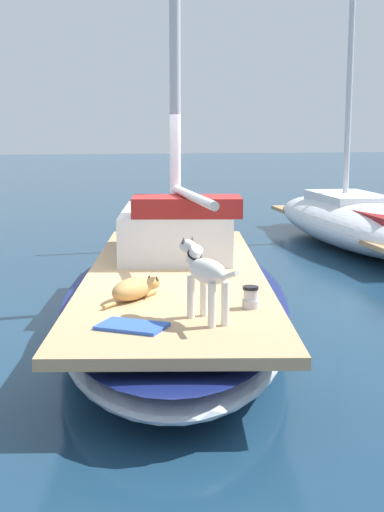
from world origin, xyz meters
The scene contains 8 objects.
ground_plane centered at (0.00, 0.00, 0.00)m, with size 120.00×120.00×0.00m, color navy.
sailboat_main centered at (0.00, 0.00, 0.34)m, with size 3.80×7.57×0.66m.
cabin_house centered at (0.22, 1.10, 1.01)m, with size 1.78×2.45×0.84m.
dog_tan centered at (-0.65, -1.34, 0.77)m, with size 0.69×0.77×0.22m.
dog_white centered at (-0.14, -2.26, 1.08)m, with size 0.39×0.92×0.70m.
deck_winch centered at (0.37, -1.92, 0.76)m, with size 0.16×0.16×0.21m.
deck_towel centered at (-0.80, -2.38, 0.68)m, with size 0.56×0.36×0.03m, color blue.
moored_boat_starboard_side centered at (4.61, 5.02, 0.51)m, with size 2.45×7.41×7.30m.
Camera 1 is at (-1.47, -8.22, 2.32)m, focal length 50.37 mm.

